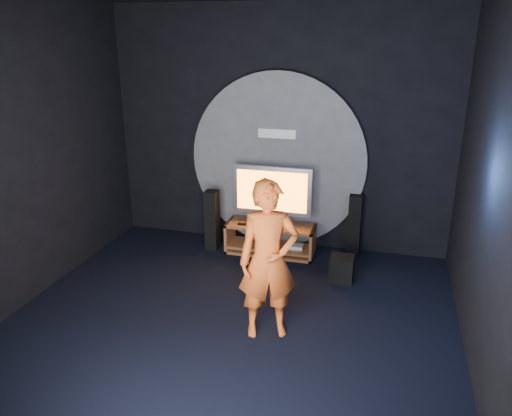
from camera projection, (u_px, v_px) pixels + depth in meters
The scene contains 14 objects.
floor at pixel (227, 327), 5.54m from camera, with size 5.00×5.00×0.00m, color black.
back_wall at pixel (279, 130), 7.23m from camera, with size 5.00×0.04×3.50m, color black.
front_wall at pixel (75, 296), 2.68m from camera, with size 5.00×0.04×3.50m, color black.
left_wall at pixel (12, 159), 5.57m from camera, with size 0.04×5.00×3.50m, color black.
right_wall at pixel (495, 195), 4.34m from camera, with size 0.04×5.00×3.50m, color black.
wall_disc_panel at pixel (277, 161), 7.33m from camera, with size 2.60×0.11×2.60m.
media_console at pixel (271, 241), 7.34m from camera, with size 1.29×0.45×0.45m.
tv at pixel (272, 193), 7.16m from camera, with size 1.15×0.22×0.85m.
center_speaker at pixel (268, 223), 7.10m from camera, with size 0.40×0.15×0.15m, color black.
remote at pixel (244, 224), 7.24m from camera, with size 0.18×0.05×0.02m, color black.
tower_speaker_left at pixel (212, 220), 7.41m from camera, with size 0.18×0.20×0.91m, color black.
tower_speaker_right at pixel (354, 225), 7.24m from camera, with size 0.18×0.20×0.91m, color black.
subwoofer at pixel (342, 269), 6.53m from camera, with size 0.30×0.30×0.34m, color black.
player at pixel (268, 260), 5.16m from camera, with size 0.63×0.41×1.72m, color #D9551D.
Camera 1 is at (1.56, -4.53, 3.09)m, focal length 35.00 mm.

